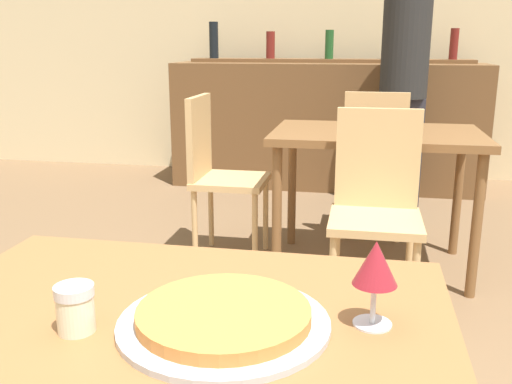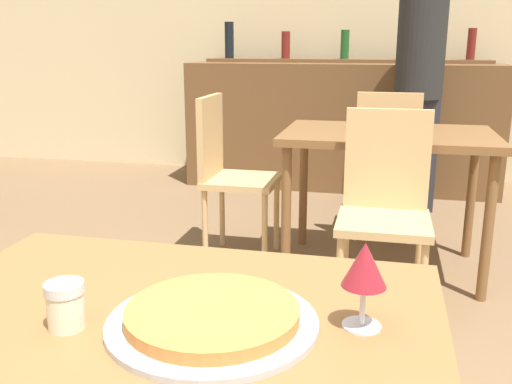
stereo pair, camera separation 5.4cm
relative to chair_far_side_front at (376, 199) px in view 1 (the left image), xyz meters
The scene contains 12 objects.
wall_back 3.03m from the chair_far_side_front, 97.81° to the left, with size 8.00×0.05×2.80m.
dining_table_near 1.67m from the chair_far_side_front, 103.74° to the right, with size 1.03×0.74×0.73m.
dining_table_far 0.55m from the chair_far_side_front, 90.00° to the left, with size 1.09×0.73×0.77m.
bar_counter 2.41m from the chair_far_side_front, 99.44° to the left, with size 2.60×0.56×1.05m.
bar_back_shelf 2.62m from the chair_far_side_front, 99.74° to the left, with size 2.39×0.24×0.34m.
chair_far_side_front is the anchor object (origin of this frame).
chair_far_side_back 1.06m from the chair_far_side_front, 90.00° to the left, with size 0.40×0.40×0.93m.
chair_far_side_left 1.03m from the chair_far_side_front, 148.82° to the left, with size 0.40×0.40×0.93m.
pizza_tray 1.67m from the chair_far_side_front, 100.29° to the right, with size 0.38×0.38×0.04m.
cheese_shaker 1.79m from the chair_far_side_front, 107.86° to the right, with size 0.07×0.07×0.09m.
person_standing 1.85m from the chair_far_side_front, 83.78° to the left, with size 0.34×0.34×1.73m.
wine_glass 1.60m from the chair_far_side_front, 91.30° to the right, with size 0.08×0.08×0.16m.
Camera 1 is at (0.33, -0.91, 1.22)m, focal length 40.00 mm.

